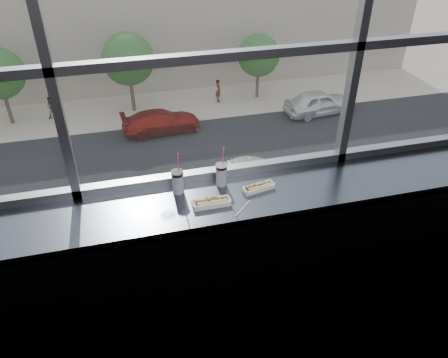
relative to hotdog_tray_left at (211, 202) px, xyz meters
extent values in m
plane|color=black|center=(0.12, 0.35, -0.58)|extent=(6.00, 0.00, 6.00)
plane|color=silver|center=(0.12, 0.37, 1.17)|extent=(6.00, 0.00, 6.00)
cube|color=#555964|center=(0.12, 0.07, -0.06)|extent=(6.00, 0.55, 0.06)
cube|color=#555964|center=(0.12, -0.18, -0.58)|extent=(6.00, 0.04, 1.04)
cube|color=white|center=(0.00, 0.00, -0.02)|extent=(0.26, 0.09, 0.01)
cube|color=white|center=(0.00, 0.00, -0.01)|extent=(0.26, 0.09, 0.04)
cylinder|color=tan|center=(0.00, 0.00, 0.00)|extent=(0.20, 0.05, 0.04)
cylinder|color=brown|center=(0.00, 0.00, 0.01)|extent=(0.21, 0.03, 0.03)
cube|color=white|center=(0.37, 0.09, -0.02)|extent=(0.24, 0.12, 0.01)
cube|color=white|center=(0.37, 0.09, -0.01)|extent=(0.24, 0.12, 0.03)
cylinder|color=tan|center=(0.37, 0.09, 0.00)|extent=(0.18, 0.07, 0.04)
cylinder|color=brown|center=(0.37, 0.09, 0.01)|extent=(0.19, 0.06, 0.03)
cylinder|color=white|center=(-0.19, 0.21, 0.06)|extent=(0.08, 0.08, 0.16)
cylinder|color=black|center=(-0.19, 0.21, 0.13)|extent=(0.08, 0.08, 0.02)
cylinder|color=silver|center=(-0.19, 0.21, 0.14)|extent=(0.09, 0.09, 0.01)
cylinder|color=#FF3D5C|center=(-0.18, 0.21, 0.21)|extent=(0.01, 0.04, 0.17)
cylinder|color=white|center=(0.13, 0.23, 0.05)|extent=(0.08, 0.08, 0.16)
cylinder|color=black|center=(0.13, 0.23, 0.12)|extent=(0.08, 0.08, 0.02)
cylinder|color=silver|center=(0.13, 0.23, 0.14)|extent=(0.09, 0.09, 0.01)
cylinder|color=#FF3D5C|center=(0.14, 0.22, 0.21)|extent=(0.01, 0.04, 0.17)
cylinder|color=white|center=(0.20, -0.09, -0.02)|extent=(0.15, 0.14, 0.01)
ellipsoid|color=silver|center=(-0.30, -0.03, -0.01)|extent=(0.10, 0.07, 0.03)
plane|color=#BEAD97|center=(0.12, 43.85, -12.13)|extent=(120.00, 120.00, 0.00)
cube|color=#BEAD97|center=(0.12, 7.35, -12.11)|extent=(50.00, 14.00, 0.04)
cube|color=black|center=(0.12, 20.35, -12.10)|extent=(80.00, 10.00, 0.06)
cube|color=#BEAD97|center=(0.12, 28.35, -12.11)|extent=(80.00, 6.00, 0.04)
cube|color=#A29482|center=(0.12, 38.35, -8.13)|extent=(50.00, 14.00, 8.00)
imported|color=#940E06|center=(2.04, 24.35, -11.06)|extent=(2.99, 6.23, 2.02)
imported|color=white|center=(6.01, 16.35, -10.98)|extent=(3.37, 6.78, 2.18)
imported|color=#5068AD|center=(14.19, 16.35, -11.02)|extent=(3.36, 6.57, 2.10)
imported|color=white|center=(13.52, 24.35, -10.90)|extent=(3.68, 7.26, 2.32)
imported|color=black|center=(-5.06, 16.35, -11.04)|extent=(2.73, 6.22, 2.05)
imported|color=#66605B|center=(-5.16, 28.34, -11.10)|extent=(0.88, 0.66, 1.98)
imported|color=#66605B|center=(6.98, 28.28, -11.02)|extent=(0.71, 0.95, 2.13)
cylinder|color=#47382B|center=(-7.98, 28.35, -10.84)|extent=(0.26, 0.26, 2.58)
cylinder|color=#47382B|center=(0.52, 28.35, -10.75)|extent=(0.28, 0.28, 2.76)
sphere|color=#326628|center=(0.52, 28.35, -8.22)|extent=(3.67, 3.67, 3.67)
cylinder|color=#47382B|center=(10.13, 28.35, -10.93)|extent=(0.24, 0.24, 2.39)
sphere|color=#326628|center=(10.13, 28.35, -8.74)|extent=(3.18, 3.18, 3.18)
camera|label=1|loc=(-0.51, -2.29, 1.76)|focal=35.00mm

